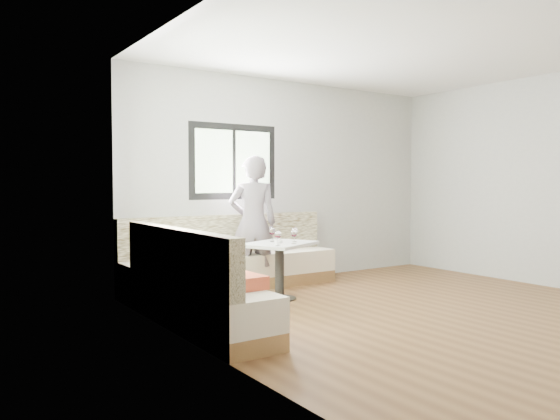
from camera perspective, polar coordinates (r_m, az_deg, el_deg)
name	(u,v)px	position (r m, az deg, el deg)	size (l,w,h in m)	color
room	(416,179)	(5.87, 13.98, 3.20)	(5.01, 5.01, 2.81)	brown
banquette	(218,274)	(6.26, -6.46, -6.70)	(2.90, 2.80, 0.95)	olive
table	(279,257)	(6.42, -0.06, -4.91)	(1.00, 0.91, 0.67)	black
person	(253,223)	(6.99, -2.84, -1.34)	(0.63, 0.41, 1.72)	slate
olive_ramekin	(278,241)	(6.35, -0.16, -3.30)	(0.09, 0.09, 0.04)	white
wine_glass_a	(278,235)	(6.08, -0.21, -2.62)	(0.08, 0.08, 0.17)	white
wine_glass_b	(294,234)	(6.25, 1.48, -2.47)	(0.08, 0.08, 0.17)	white
wine_glass_c	(295,232)	(6.49, 1.55, -2.28)	(0.08, 0.08, 0.17)	white
wine_glass_d	(272,232)	(6.49, -0.81, -2.27)	(0.08, 0.08, 0.17)	white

